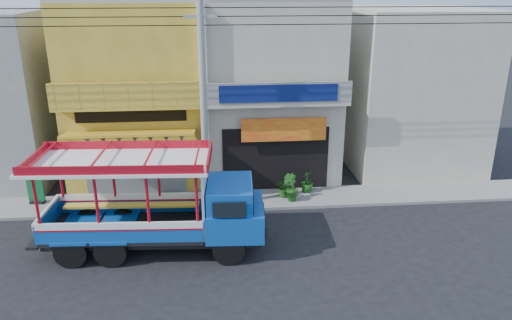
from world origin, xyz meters
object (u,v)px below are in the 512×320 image
(green_sign, at_px, (36,193))
(songthaew_truck, at_px, (168,204))
(potted_plant_b, at_px, (291,188))
(potted_plant_a, at_px, (284,187))
(potted_plant_c, at_px, (307,181))
(utility_pole, at_px, (207,88))

(green_sign, bearing_deg, songthaew_truck, -35.46)
(green_sign, xyz_separation_m, potted_plant_b, (10.49, -0.68, 0.13))
(green_sign, relative_size, potted_plant_a, 1.20)
(songthaew_truck, relative_size, potted_plant_c, 8.16)
(green_sign, height_order, potted_plant_a, green_sign)
(potted_plant_a, xyz_separation_m, potted_plant_c, (1.08, 0.40, 0.05))
(utility_pole, relative_size, green_sign, 27.15)
(utility_pole, xyz_separation_m, songthaew_truck, (-1.41, -3.06, -3.31))
(songthaew_truck, xyz_separation_m, potted_plant_a, (4.52, 3.84, -1.17))
(utility_pole, bearing_deg, potted_plant_b, 6.10)
(potted_plant_a, xyz_separation_m, potted_plant_b, (0.23, -0.43, 0.14))
(potted_plant_a, bearing_deg, potted_plant_c, -44.21)
(songthaew_truck, xyz_separation_m, potted_plant_b, (4.74, 3.41, -1.04))
(songthaew_truck, xyz_separation_m, green_sign, (-5.75, 4.10, -1.17))
(potted_plant_b, bearing_deg, green_sign, 33.74)
(potted_plant_b, bearing_deg, songthaew_truck, 73.21)
(potted_plant_a, height_order, potted_plant_c, potted_plant_c)
(songthaew_truck, relative_size, potted_plant_a, 9.05)
(green_sign, distance_m, potted_plant_a, 10.27)
(utility_pole, relative_size, songthaew_truck, 3.59)
(utility_pole, bearing_deg, songthaew_truck, -114.75)
(utility_pole, relative_size, potted_plant_a, 32.49)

